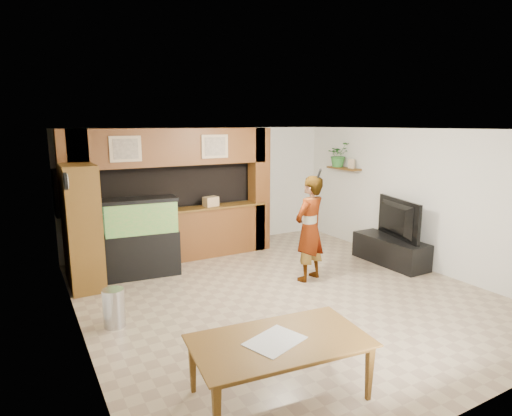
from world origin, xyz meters
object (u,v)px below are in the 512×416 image
pantry_cabinet (82,228)px  person (310,229)px  dining_table (281,370)px  aquarium (142,238)px  television (392,219)px

pantry_cabinet → person: 3.76m
pantry_cabinet → dining_table: bearing=-73.1°
aquarium → person: size_ratio=0.77×
television → aquarium: bearing=84.1°
person → dining_table: (-2.21, -2.55, -0.61)m
pantry_cabinet → dining_table: pantry_cabinet is taller
aquarium → person: bearing=-26.7°
dining_table → person: bearing=55.6°
pantry_cabinet → aquarium: 1.03m
pantry_cabinet → television: 5.58m
person → dining_table: size_ratio=1.05×
pantry_cabinet → dining_table: size_ratio=1.18×
pantry_cabinet → aquarium: (0.97, 0.10, -0.34)m
aquarium → dining_table: bearing=-80.0°
television → dining_table: television is taller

